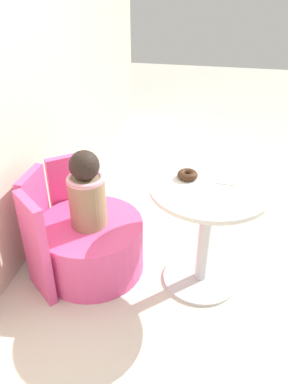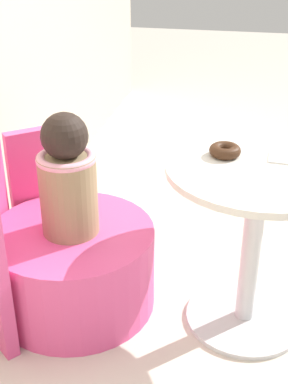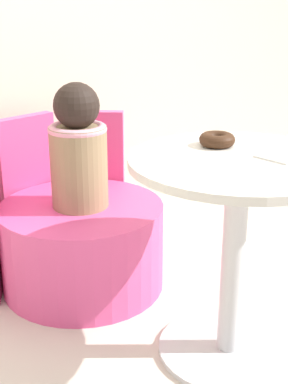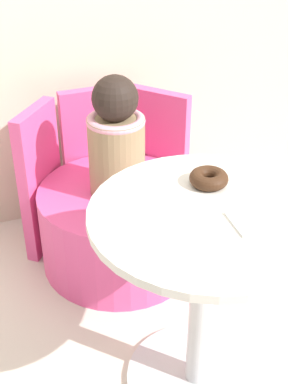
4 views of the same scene
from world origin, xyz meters
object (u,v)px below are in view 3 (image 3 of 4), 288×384
at_px(round_table, 235,224).
at_px(donut, 217,140).
at_px(child_figure, 78,150).
at_px(tub_chair, 83,245).

xyz_separation_m(round_table, donut, (0.06, 0.13, 0.23)).
bearing_deg(child_figure, round_table, -87.18).
distance_m(tub_chair, child_figure, 0.40).
height_order(tub_chair, child_figure, child_figure).
xyz_separation_m(child_figure, donut, (0.10, -0.56, 0.12)).
relative_size(child_figure, donut, 4.22).
bearing_deg(round_table, donut, 63.58).
bearing_deg(donut, child_figure, 99.77).
bearing_deg(round_table, child_figure, 92.82).
relative_size(tub_chair, donut, 5.74).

